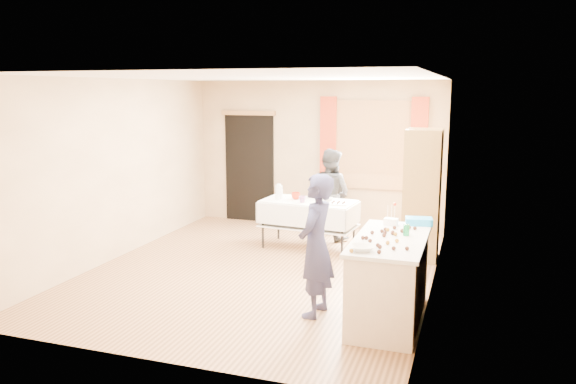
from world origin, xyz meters
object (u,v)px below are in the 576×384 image
(chair, at_px, (332,215))
(woman, at_px, (330,194))
(girl, at_px, (316,246))
(cabinet, at_px, (422,195))
(party_table, at_px, (308,220))
(counter, at_px, (389,279))

(chair, distance_m, woman, 0.66)
(girl, bearing_deg, woman, -163.38)
(cabinet, xyz_separation_m, chair, (-1.62, 1.14, -0.66))
(chair, bearing_deg, cabinet, -47.48)
(party_table, xyz_separation_m, woman, (0.17, 0.66, 0.30))
(girl, height_order, woman, girl)
(chair, bearing_deg, girl, -90.94)
(girl, bearing_deg, cabinet, 165.64)
(cabinet, xyz_separation_m, counter, (-0.10, -2.40, -0.49))
(party_table, distance_m, chair, 1.14)
(cabinet, xyz_separation_m, woman, (-1.54, 0.67, -0.20))
(party_table, bearing_deg, cabinet, 4.53)
(cabinet, height_order, counter, cabinet)
(cabinet, relative_size, woman, 1.27)
(party_table, xyz_separation_m, chair, (0.09, 1.13, -0.16))
(cabinet, distance_m, chair, 2.09)
(party_table, distance_m, woman, 0.74)
(counter, relative_size, girl, 0.99)
(cabinet, relative_size, counter, 1.23)
(cabinet, distance_m, girl, 2.67)
(cabinet, distance_m, woman, 1.69)
(woman, bearing_deg, counter, 137.64)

